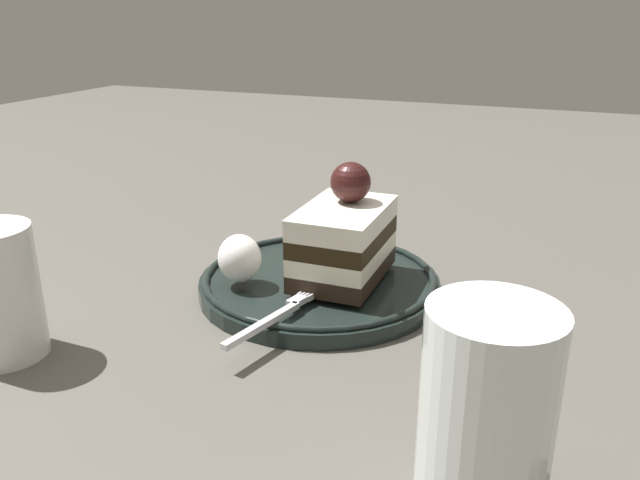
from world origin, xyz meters
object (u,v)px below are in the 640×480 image
at_px(whipped_cream_dollop, 240,258).
at_px(drink_glass_near, 486,421).
at_px(dessert_plate, 320,280).
at_px(cake_slice, 346,236).
at_px(fork, 279,311).

relative_size(whipped_cream_dollop, drink_glass_near, 0.37).
height_order(dessert_plate, drink_glass_near, drink_glass_near).
relative_size(cake_slice, drink_glass_near, 0.94).
distance_m(fork, drink_glass_near, 0.22).
relative_size(fork, drink_glass_near, 1.10).
bearing_deg(drink_glass_near, dessert_plate, -50.98).
bearing_deg(cake_slice, drink_glass_near, 124.92).
height_order(fork, drink_glass_near, drink_glass_near).
height_order(whipped_cream_dollop, drink_glass_near, drink_glass_near).
relative_size(cake_slice, fork, 0.85).
height_order(dessert_plate, fork, fork).
bearing_deg(cake_slice, fork, 77.73).
bearing_deg(drink_glass_near, cake_slice, -55.08).
distance_m(whipped_cream_dollop, fork, 0.08).
xyz_separation_m(dessert_plate, whipped_cream_dollop, (0.06, 0.05, 0.03)).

